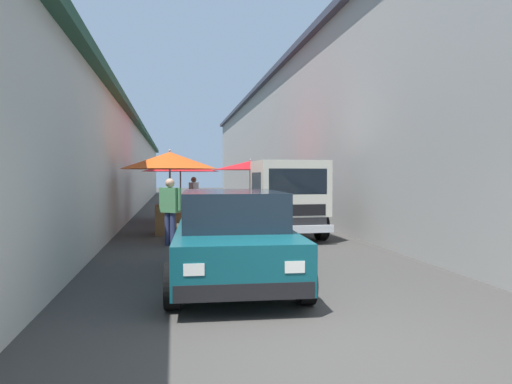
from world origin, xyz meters
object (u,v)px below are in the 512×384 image
Objects in this scene: vendor_by_crates at (194,194)px; vendor_in_shade at (170,207)px; fruit_stall_near_right at (169,168)px; parked_scooter at (246,206)px; hatchback_car at (232,236)px; delivery_truck at (282,200)px; fruit_stall_near_left at (180,173)px; fruit_stall_far_right at (251,174)px.

vendor_in_shade is at bearing 172.92° from vendor_by_crates.
parked_scooter is (5.28, -3.07, -1.48)m from fruit_stall_near_right.
fruit_stall_near_right is 1.68× the size of vendor_in_shade.
hatchback_car is 5.26m from delivery_truck.
vendor_in_shade is (-2.02, -0.03, -0.98)m from fruit_stall_near_right.
vendor_by_crates is at bearing 0.59° from hatchback_car.
delivery_truck is 3.02× the size of vendor_by_crates.
hatchback_car is at bearing 169.73° from parked_scooter.
fruit_stall_near_left is 9.90m from hatchback_car.
fruit_stall_far_right is 0.54× the size of delivery_truck.
fruit_stall_near_left reaches higher than vendor_by_crates.
vendor_in_shade is at bearing 176.72° from fruit_stall_near_left.
parked_scooter is (0.16, -2.16, -0.50)m from vendor_by_crates.
fruit_stall_near_right reaches higher than fruit_stall_far_right.
vendor_in_shade is at bearing 14.19° from hatchback_car.
vendor_in_shade is (-7.14, 0.89, -0.01)m from vendor_by_crates.
delivery_truck reaches higher than hatchback_car.
hatchback_car is 2.45× the size of vendor_in_shade.
fruit_stall_near_right is at bearing 169.86° from vendor_by_crates.
fruit_stall_far_right is at bearing 2.80° from delivery_truck.
vendor_by_crates is at bearing -7.08° from vendor_in_shade.
fruit_stall_far_right is 1.65× the size of vendor_in_shade.
fruit_stall_far_right is 3.09m from vendor_by_crates.
fruit_stall_near_left is 1.75× the size of vendor_by_crates.
fruit_stall_near_right is 1.02× the size of fruit_stall_far_right.
fruit_stall_near_left is 3.86m from fruit_stall_near_right.
delivery_truck is (-3.98, -0.19, -0.71)m from fruit_stall_far_right.
fruit_stall_near_right is at bearing 174.57° from fruit_stall_near_left.
fruit_stall_near_left is 2.67m from fruit_stall_far_right.
fruit_stall_near_right is 4.04m from fruit_stall_far_right.
hatchback_car is 11.45m from parked_scooter.
parked_scooter is at bearing -30.17° from fruit_stall_near_right.
vendor_by_crates reaches higher than hatchback_car.
vendor_by_crates is at bearing 40.41° from fruit_stall_far_right.
parked_scooter is at bearing -61.87° from fruit_stall_near_left.
fruit_stall_near_left is 1.05× the size of fruit_stall_near_right.
parked_scooter is (6.42, -0.03, -0.59)m from delivery_truck.
hatchback_car is 4.09m from vendor_in_shade.
hatchback_car is (-5.98, -1.03, -1.19)m from fruit_stall_near_right.
vendor_by_crates is 7.20m from vendor_in_shade.
fruit_stall_near_right reaches higher than vendor_by_crates.
delivery_truck is 6.44m from parked_scooter.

